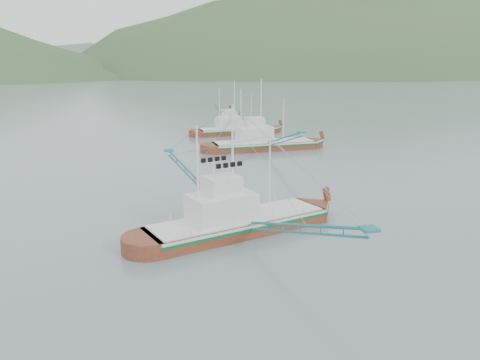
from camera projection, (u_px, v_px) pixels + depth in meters
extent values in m
plane|color=slate|center=(261.00, 244.00, 32.89)|extent=(1200.00, 1200.00, 0.00)
cube|color=maroon|center=(238.00, 230.00, 35.21)|extent=(14.58, 7.80, 1.88)
cube|color=silver|center=(238.00, 220.00, 35.01)|extent=(14.33, 7.79, 0.21)
cube|color=#0C592D|center=(238.00, 223.00, 35.07)|extent=(14.34, 7.81, 0.21)
cube|color=silver|center=(238.00, 217.00, 34.96)|extent=(13.85, 7.41, 0.11)
cube|color=silver|center=(222.00, 208.00, 34.01)|extent=(5.38, 4.27, 2.07)
cube|color=silver|center=(221.00, 185.00, 33.59)|extent=(2.95, 2.70, 1.32)
cylinder|color=white|center=(233.00, 163.00, 33.70)|extent=(0.15, 0.15, 8.46)
cylinder|color=white|center=(198.00, 177.00, 32.42)|extent=(0.13, 0.13, 7.19)
cylinder|color=white|center=(270.00, 175.00, 35.69)|extent=(0.11, 0.11, 5.92)
cube|color=maroon|center=(264.00, 148.00, 68.41)|extent=(15.09, 4.51, 1.99)
cube|color=silver|center=(264.00, 143.00, 68.20)|extent=(14.79, 4.57, 0.22)
cube|color=#0C592D|center=(264.00, 144.00, 68.26)|extent=(14.79, 4.59, 0.22)
cube|color=silver|center=(264.00, 141.00, 68.15)|extent=(14.34, 4.28, 0.12)
cube|color=silver|center=(254.00, 135.00, 67.49)|extent=(5.09, 3.36, 2.19)
cube|color=silver|center=(254.00, 122.00, 67.05)|extent=(2.67, 2.28, 1.40)
cylinder|color=white|center=(261.00, 111.00, 66.93)|extent=(0.16, 0.16, 8.98)
cylinder|color=white|center=(241.00, 116.00, 66.29)|extent=(0.14, 0.14, 7.63)
cylinder|color=white|center=(284.00, 119.00, 68.21)|extent=(0.12, 0.12, 6.28)
cube|color=maroon|center=(237.00, 133.00, 83.21)|extent=(14.13, 5.18, 1.84)
cube|color=silver|center=(237.00, 129.00, 83.02)|extent=(13.86, 5.22, 0.20)
cube|color=#0C592D|center=(237.00, 130.00, 83.07)|extent=(13.87, 5.24, 0.20)
cube|color=silver|center=(237.00, 128.00, 82.97)|extent=(13.42, 4.92, 0.11)
cube|color=silver|center=(229.00, 123.00, 82.26)|extent=(4.90, 3.43, 2.03)
cube|color=silver|center=(229.00, 113.00, 81.86)|extent=(2.60, 2.28, 1.29)
cylinder|color=white|center=(234.00, 105.00, 81.81)|extent=(0.15, 0.15, 8.29)
cylinder|color=white|center=(219.00, 109.00, 81.02)|extent=(0.13, 0.13, 7.04)
cylinder|color=white|center=(251.00, 111.00, 83.21)|extent=(0.11, 0.11, 5.80)
ellipsoid|color=#35552B|center=(361.00, 74.00, 494.27)|extent=(684.00, 432.00, 306.00)
ellipsoid|color=slate|center=(152.00, 73.00, 566.31)|extent=(960.00, 400.00, 240.00)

